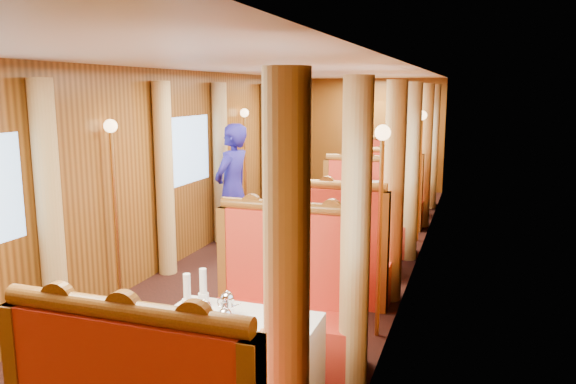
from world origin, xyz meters
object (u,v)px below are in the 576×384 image
at_px(teapot_back, 228,307).
at_px(passenger, 363,202).
at_px(banquette_mid_aft, 366,221).
at_px(tea_tray, 209,324).
at_px(table_far, 392,194).
at_px(teapot_left, 204,317).
at_px(rose_vase_mid, 349,199).
at_px(fruit_plate, 271,336).
at_px(steward, 233,190).
at_px(banquette_mid_fwd, 329,262).
at_px(banquette_far_fwd, 383,201).
at_px(teapot_right, 225,323).
at_px(table_mid, 350,242).
at_px(table_near, 235,376).
at_px(banquette_far_aft, 399,183).
at_px(rose_vase_far, 393,164).
at_px(banquette_near_aft, 285,313).

height_order(teapot_back, passenger, passenger).
relative_size(banquette_mid_aft, passenger, 1.76).
bearing_deg(passenger, tea_tray, -91.74).
bearing_deg(table_far, tea_tray, -91.07).
distance_m(teapot_left, rose_vase_mid, 3.59).
relative_size(fruit_plate, steward, 0.11).
bearing_deg(fruit_plate, banquette_mid_fwd, 96.73).
height_order(tea_tray, fruit_plate, fruit_plate).
bearing_deg(rose_vase_mid, banquette_mid_aft, 89.19).
distance_m(banquette_far_fwd, teapot_right, 6.15).
xyz_separation_m(table_mid, banquette_far_fwd, (0.00, 2.49, 0.05)).
relative_size(banquette_mid_fwd, passenger, 1.76).
xyz_separation_m(table_far, passenger, (-0.00, -2.72, 0.37)).
height_order(table_near, teapot_right, teapot_right).
xyz_separation_m(banquette_mid_aft, banquette_far_fwd, (0.00, 1.47, 0.00)).
bearing_deg(passenger, table_far, 90.00).
distance_m(banquette_mid_aft, table_far, 2.49).
relative_size(table_near, tea_tray, 3.09).
height_order(table_near, fruit_plate, fruit_plate).
bearing_deg(teapot_left, fruit_plate, 14.34).
height_order(banquette_far_aft, tea_tray, banquette_far_aft).
xyz_separation_m(table_mid, tea_tray, (-0.13, -3.59, 0.38)).
xyz_separation_m(teapot_right, passenger, (-0.01, 4.42, -0.07)).
xyz_separation_m(rose_vase_far, steward, (-1.70, -3.29, -0.03)).
height_order(table_near, banquette_mid_aft, banquette_mid_aft).
bearing_deg(tea_tray, rose_vase_mid, 88.10).
distance_m(table_mid, banquette_far_aft, 4.51).
distance_m(banquette_mid_fwd, rose_vase_far, 4.57).
bearing_deg(teapot_left, rose_vase_far, 106.97).
bearing_deg(rose_vase_far, table_mid, -89.94).
height_order(banquette_mid_fwd, rose_vase_far, banquette_mid_fwd).
relative_size(teapot_left, steward, 0.09).
bearing_deg(passenger, fruit_plate, -85.99).
distance_m(table_mid, rose_vase_far, 3.57).
distance_m(table_far, teapot_left, 7.13).
xyz_separation_m(teapot_back, steward, (-1.61, 3.65, 0.09)).
bearing_deg(rose_vase_mid, tea_tray, -91.90).
bearing_deg(fruit_plate, teapot_right, -179.06).
bearing_deg(table_near, table_far, 90.00).
height_order(banquette_far_aft, teapot_right, banquette_far_aft).
relative_size(banquette_near_aft, tea_tray, 3.94).
height_order(banquette_mid_aft, tea_tray, banquette_mid_aft).
bearing_deg(steward, banquette_mid_aft, 123.20).
distance_m(banquette_mid_aft, teapot_back, 4.44).
relative_size(banquette_far_fwd, rose_vase_far, 3.72).
relative_size(teapot_right, rose_vase_far, 0.41).
distance_m(banquette_mid_fwd, banquette_far_fwd, 3.50).
xyz_separation_m(banquette_near_aft, banquette_far_fwd, (0.00, 4.97, 0.00)).
relative_size(banquette_far_aft, teapot_left, 8.28).
bearing_deg(rose_vase_mid, teapot_back, -91.23).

